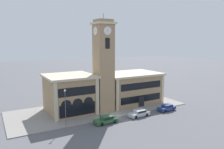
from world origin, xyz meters
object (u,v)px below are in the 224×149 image
Objects in this scene: parked_car_mid at (139,113)px; street_lamp at (65,103)px; parked_car_far at (167,107)px; bollard at (100,117)px; parked_car_near at (106,119)px.

parked_car_mid is 0.70× the size of street_lamp.
parked_car_far is 4.05× the size of bollard.
parked_car_mid is at bearing -8.06° from street_lamp.
parked_car_near is 0.98× the size of parked_car_mid.
parked_car_far is 0.64× the size of street_lamp.
parked_car_near is 1.99m from bollard.
parked_car_near is at bearing -3.04° from parked_car_far.
street_lamp reaches higher than parked_car_near.
parked_car_near is 1.07× the size of parked_car_far.
street_lamp reaches higher than parked_car_mid.
parked_car_far reaches higher than parked_car_mid.
street_lamp is 6.32× the size of bollard.
street_lamp reaches higher than bollard.
bollard is at bearing -1.14° from street_lamp.
parked_car_near reaches higher than parked_car_far.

